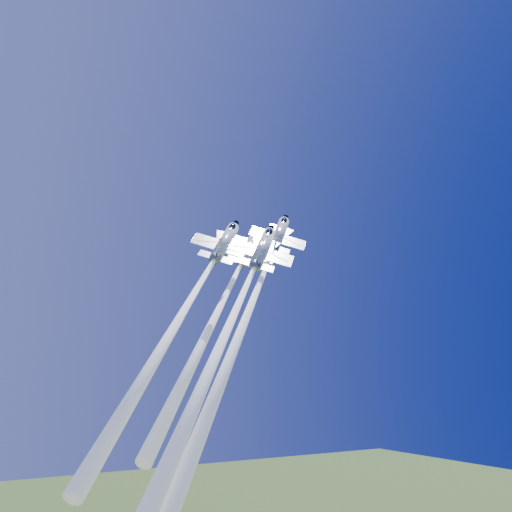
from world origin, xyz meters
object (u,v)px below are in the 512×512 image
jet_lead (222,302)px  jet_slot (233,317)px  jet_left (189,302)px  jet_right (252,301)px

jet_lead → jet_slot: 17.45m
jet_left → jet_right: size_ratio=0.94×
jet_right → jet_lead: bearing=117.5°
jet_left → jet_right: (7.57, -5.69, -0.03)m
jet_left → jet_slot: 10.94m
jet_lead → jet_left: size_ratio=0.97×
jet_left → jet_slot: bearing=-48.9°
jet_left → jet_slot: jet_left is taller
jet_slot → jet_right: bearing=70.2°
jet_left → jet_slot: size_ratio=1.01×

